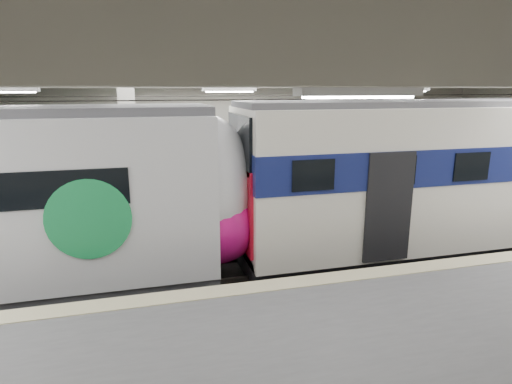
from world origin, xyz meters
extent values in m
cube|color=black|center=(0.00, 0.00, -0.05)|extent=(36.00, 24.00, 0.10)
cube|color=silver|center=(0.00, 0.00, 5.55)|extent=(36.00, 24.00, 0.20)
cube|color=beige|center=(0.00, 10.00, 2.75)|extent=(30.00, 0.10, 5.50)
cube|color=beige|center=(0.00, -3.25, 1.11)|extent=(30.00, 0.50, 0.02)
cube|color=beige|center=(-3.00, 3.00, 2.75)|extent=(0.50, 0.50, 5.50)
cube|color=beige|center=(5.00, 3.00, 2.75)|extent=(0.50, 0.50, 5.50)
cube|color=beige|center=(0.00, 0.00, 5.25)|extent=(30.00, 18.00, 0.50)
cube|color=#59544C|center=(0.00, 0.00, 0.08)|extent=(30.00, 1.52, 0.16)
cube|color=#59544C|center=(0.00, 5.50, 0.08)|extent=(30.00, 1.52, 0.16)
cylinder|color=black|center=(0.00, 0.00, 4.70)|extent=(30.00, 0.03, 0.03)
cylinder|color=black|center=(0.00, 5.50, 4.70)|extent=(30.00, 0.03, 0.03)
cube|color=white|center=(0.00, -2.00, 4.92)|extent=(26.00, 8.40, 0.12)
ellipsoid|color=silver|center=(-0.97, 0.00, 2.44)|extent=(2.29, 2.83, 3.80)
ellipsoid|color=#CD1174|center=(-0.85, 0.00, 1.59)|extent=(2.43, 2.89, 2.33)
cylinder|color=#1C9B4F|center=(-3.82, -1.47, 2.25)|extent=(1.79, 0.06, 1.79)
cube|color=white|center=(6.89, 0.00, 2.50)|extent=(14.02, 3.07, 3.99)
cube|color=navy|center=(6.89, 0.00, 2.97)|extent=(14.06, 3.13, 0.97)
cube|color=#B70C21|center=(-0.16, 0.00, 1.94)|extent=(0.08, 2.61, 2.19)
cube|color=black|center=(-0.16, 0.00, 3.61)|extent=(0.08, 2.46, 1.44)
cube|color=#4C4C51|center=(6.89, 0.00, 4.57)|extent=(14.02, 2.40, 0.16)
cube|color=black|center=(6.89, 0.00, 0.35)|extent=(14.02, 2.15, 0.70)
camera|label=1|loc=(-2.60, -10.87, 4.99)|focal=30.00mm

